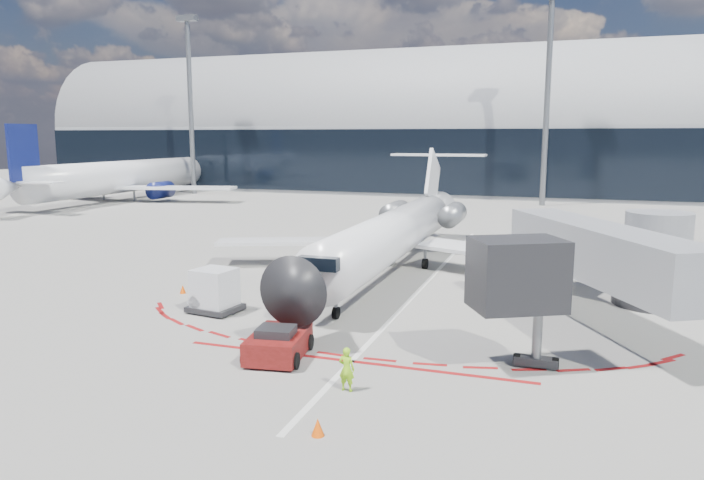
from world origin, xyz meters
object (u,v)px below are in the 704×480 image
(pushback_tug, at_px, (278,343))
(uld_container, at_px, (215,291))
(ramp_worker, at_px, (347,369))
(regional_jet, at_px, (396,232))

(pushback_tug, relative_size, uld_container, 2.02)
(ramp_worker, height_order, uld_container, uld_container)
(uld_container, bearing_deg, regional_jet, 71.09)
(regional_jet, distance_m, ramp_worker, 19.30)
(ramp_worker, bearing_deg, regional_jet, -76.20)
(regional_jet, xyz_separation_m, ramp_worker, (3.24, -18.94, -1.78))
(regional_jet, bearing_deg, pushback_tug, -91.17)
(regional_jet, distance_m, uld_container, 13.40)
(regional_jet, xyz_separation_m, pushback_tug, (-0.34, -16.73, -1.97))
(pushback_tug, bearing_deg, ramp_worker, -39.89)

